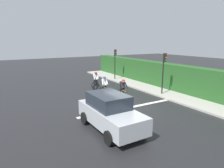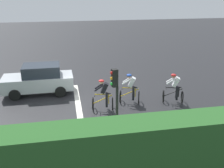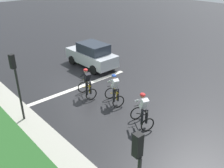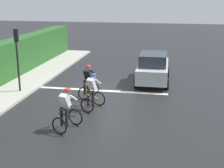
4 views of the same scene
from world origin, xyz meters
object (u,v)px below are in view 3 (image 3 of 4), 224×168
at_px(cyclist_lead, 143,111).
at_px(traffic_light_near_crossing, 16,79).
at_px(car_silver, 92,55).
at_px(cyclist_mid, 87,84).
at_px(cyclist_second, 115,90).

height_order(cyclist_lead, traffic_light_near_crossing, traffic_light_near_crossing).
xyz_separation_m(cyclist_lead, car_silver, (-2.78, -7.38, 0.08)).
distance_m(cyclist_lead, car_silver, 7.88).
xyz_separation_m(cyclist_mid, traffic_light_near_crossing, (3.74, -0.12, 1.43)).
bearing_deg(car_silver, cyclist_second, 64.76).
distance_m(car_silver, traffic_light_near_crossing, 7.61).
distance_m(cyclist_lead, cyclist_mid, 3.96).
height_order(cyclist_lead, cyclist_mid, same).
bearing_deg(cyclist_second, cyclist_lead, 79.92).
bearing_deg(car_silver, cyclist_lead, 69.32).
bearing_deg(cyclist_mid, traffic_light_near_crossing, -1.90).
relative_size(cyclist_lead, car_silver, 0.40).
bearing_deg(cyclist_second, traffic_light_near_crossing, -21.49).
relative_size(car_silver, traffic_light_near_crossing, 1.23).
distance_m(cyclist_lead, cyclist_second, 2.40).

